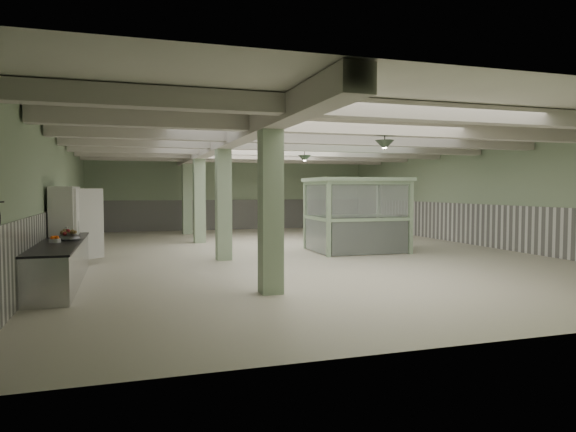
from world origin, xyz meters
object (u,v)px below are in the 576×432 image
object	(u,v)px
prep_counter	(60,263)
guard_booth	(356,201)
walkin_cooler	(67,230)
filing_cabinet	(404,233)

from	to	relation	value
prep_counter	guard_booth	world-z (taller)	guard_booth
guard_booth	walkin_cooler	bearing A→B (deg)	-170.42
guard_booth	filing_cabinet	size ratio (longest dim) A/B	2.53
prep_counter	guard_booth	size ratio (longest dim) A/B	1.59
prep_counter	filing_cabinet	size ratio (longest dim) A/B	4.02
filing_cabinet	walkin_cooler	bearing A→B (deg)	-167.15
guard_booth	filing_cabinet	world-z (taller)	guard_booth
walkin_cooler	guard_booth	world-z (taller)	guard_booth
prep_counter	guard_booth	xyz separation A→B (m)	(8.56, 3.44, 1.19)
guard_booth	prep_counter	bearing A→B (deg)	-156.17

